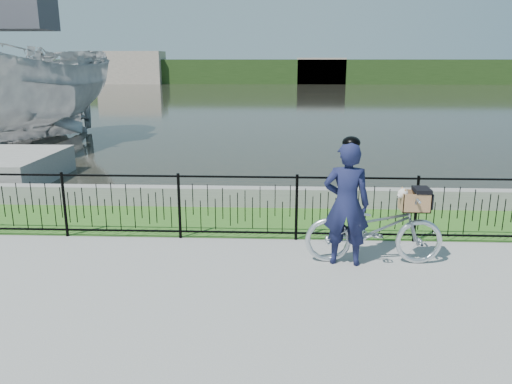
{
  "coord_description": "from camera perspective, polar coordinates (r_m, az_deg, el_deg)",
  "views": [
    {
      "loc": [
        0.67,
        -6.5,
        3.0
      ],
      "look_at": [
        0.34,
        1.0,
        1.0
      ],
      "focal_mm": 35.0,
      "sensor_mm": 36.0,
      "label": 1
    }
  ],
  "objects": [
    {
      "name": "far_building_left",
      "position": [
        67.16,
        -14.02,
        13.63
      ],
      "size": [
        8.0,
        4.0,
        4.0
      ],
      "primitive_type": "cube",
      "color": "#AE9C8B",
      "rests_on": "ground"
    },
    {
      "name": "far_building_right",
      "position": [
        65.24,
        7.42,
        13.56
      ],
      "size": [
        6.0,
        3.0,
        3.2
      ],
      "primitive_type": "cube",
      "color": "#AE9C8B",
      "rests_on": "ground"
    },
    {
      "name": "boat_near",
      "position": [
        19.29,
        -24.84,
        10.57
      ],
      "size": [
        5.12,
        10.16,
        5.55
      ],
      "color": "#B4B4B3",
      "rests_on": "water"
    },
    {
      "name": "fence",
      "position": [
        8.48,
        -2.12,
        -1.71
      ],
      "size": [
        14.0,
        0.06,
        1.15
      ],
      "primitive_type": null,
      "color": "black",
      "rests_on": "ground"
    },
    {
      "name": "grass_strip",
      "position": [
        9.61,
        -1.61,
        -3.27
      ],
      "size": [
        60.0,
        2.0,
        0.01
      ],
      "primitive_type": "cube",
      "color": "#33641F",
      "rests_on": "ground"
    },
    {
      "name": "cyclist",
      "position": [
        7.47,
        10.29,
        -1.22
      ],
      "size": [
        0.73,
        0.52,
        1.94
      ],
      "color": "#16193C",
      "rests_on": "ground"
    },
    {
      "name": "bicycle_rig",
      "position": [
        7.73,
        13.41,
        -4.01
      ],
      "size": [
        2.05,
        0.72,
        1.19
      ],
      "color": "silver",
      "rests_on": "ground"
    },
    {
      "name": "water",
      "position": [
        39.62,
        1.58,
        10.57
      ],
      "size": [
        120.0,
        120.0,
        0.0
      ],
      "primitive_type": "plane",
      "color": "black",
      "rests_on": "ground"
    },
    {
      "name": "ground",
      "position": [
        7.19,
        -3.1,
        -9.76
      ],
      "size": [
        120.0,
        120.0,
        0.0
      ],
      "primitive_type": "plane",
      "color": "gray",
      "rests_on": "ground"
    },
    {
      "name": "far_treeline",
      "position": [
        66.52,
        2.01,
        13.61
      ],
      "size": [
        120.0,
        6.0,
        3.0
      ],
      "primitive_type": "cube",
      "color": "#274119",
      "rests_on": "ground"
    },
    {
      "name": "quay_wall",
      "position": [
        10.51,
        -1.23,
        -0.55
      ],
      "size": [
        60.0,
        0.3,
        0.4
      ],
      "primitive_type": "cube",
      "color": "gray",
      "rests_on": "ground"
    }
  ]
}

